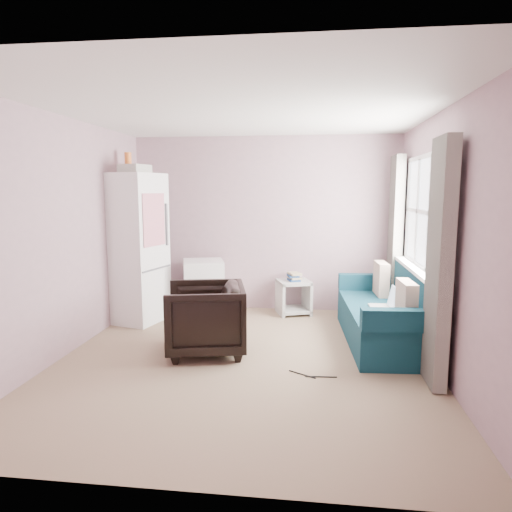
{
  "coord_description": "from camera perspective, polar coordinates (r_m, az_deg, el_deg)",
  "views": [
    {
      "loc": [
        0.67,
        -4.46,
        1.74
      ],
      "look_at": [
        0.05,
        0.6,
        1.0
      ],
      "focal_mm": 32.0,
      "sensor_mm": 36.0,
      "label": 1
    }
  ],
  "objects": [
    {
      "name": "side_table",
      "position": [
        6.48,
        4.72,
        -4.81
      ],
      "size": [
        0.55,
        0.55,
        0.59
      ],
      "rotation": [
        0.0,
        0.0,
        0.32
      ],
      "color": "#B0AFAC",
      "rests_on": "ground"
    },
    {
      "name": "room",
      "position": [
        4.54,
        -1.28,
        2.1
      ],
      "size": [
        3.84,
        4.24,
        2.54
      ],
      "color": "#957B61",
      "rests_on": "ground"
    },
    {
      "name": "fridge",
      "position": [
        6.22,
        -14.94,
        1.08
      ],
      "size": [
        0.82,
        0.82,
        2.22
      ],
      "rotation": [
        0.0,
        0.0,
        -0.26
      ],
      "color": "white",
      "rests_on": "ground"
    },
    {
      "name": "floor_cables",
      "position": [
        4.47,
        6.96,
        -14.61
      ],
      "size": [
        0.45,
        0.17,
        0.01
      ],
      "rotation": [
        0.0,
        0.0,
        -0.2
      ],
      "color": "black",
      "rests_on": "ground"
    },
    {
      "name": "washing_machine",
      "position": [
        6.44,
        -6.55,
        -3.79
      ],
      "size": [
        0.67,
        0.67,
        0.77
      ],
      "rotation": [
        0.0,
        0.0,
        0.28
      ],
      "color": "white",
      "rests_on": "ground"
    },
    {
      "name": "sofa",
      "position": [
        5.49,
        16.63,
        -7.08
      ],
      "size": [
        1.0,
        2.01,
        0.88
      ],
      "rotation": [
        0.0,
        0.0,
        0.06
      ],
      "color": "#113F50",
      "rests_on": "ground"
    },
    {
      "name": "window_dressing",
      "position": [
        5.32,
        19.04,
        0.97
      ],
      "size": [
        0.17,
        2.62,
        2.18
      ],
      "color": "white",
      "rests_on": "ground"
    },
    {
      "name": "armchair",
      "position": [
        4.94,
        -6.38,
        -7.33
      ],
      "size": [
        0.91,
        0.95,
        0.83
      ],
      "primitive_type": "imported",
      "rotation": [
        0.0,
        0.0,
        -1.35
      ],
      "color": "black",
      "rests_on": "ground"
    }
  ]
}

